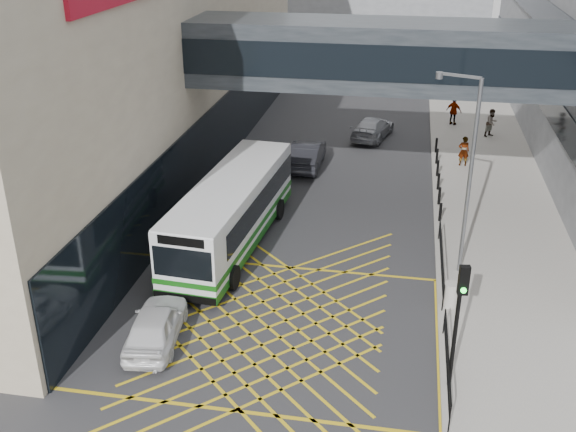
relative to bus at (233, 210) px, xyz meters
The scene contains 17 objects.
ground 7.05m from the bus, 65.21° to the right, with size 120.00×120.00×0.00m, color #333335.
building_whsmith 19.08m from the bus, 147.09° to the left, with size 24.17×42.00×16.00m.
skybridge 10.10m from the bus, 44.57° to the left, with size 20.00×4.10×3.00m.
pavement 14.85m from the bus, 36.50° to the left, with size 6.00×54.00×0.16m, color #9F9A91.
box_junction 7.05m from the bus, 65.21° to the right, with size 12.00×9.00×0.01m.
bus is the anchor object (origin of this frame).
car_white 7.84m from the bus, 95.55° to the right, with size 1.79×4.39×1.40m, color white.
car_dark 10.50m from the bus, 80.52° to the left, with size 1.92×4.91×1.54m, color #222328.
car_silver 17.22m from the bus, 72.80° to the left, with size 1.96×4.65×1.45m, color #9B9DA3.
traffic_light 12.65m from the bus, 43.40° to the right, with size 0.33×0.51×4.35m.
street_lamp 10.13m from the bus, ahead, with size 1.77×0.84×8.00m.
litter_bin 10.11m from the bus, 22.23° to the right, with size 0.54×0.54×0.94m, color #ADA89E.
kerb_railings 10.08m from the bus, 26.19° to the right, with size 0.05×12.54×1.00m.
bollards 12.71m from the bus, 43.92° to the left, with size 0.14×10.14×0.90m.
pedestrian_a 15.83m from the bus, 47.99° to the left, with size 0.69×0.49×1.73m, color gray.
pedestrian_b 21.76m from the bus, 54.38° to the left, with size 0.87×0.51×1.79m, color gray.
pedestrian_c 22.42m from the bus, 62.45° to the left, with size 1.11×0.53×1.88m, color gray.
Camera 1 is at (4.32, -19.84, 13.72)m, focal length 42.00 mm.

